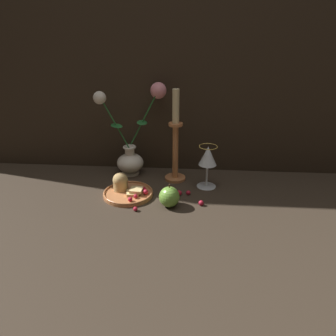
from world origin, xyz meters
TOP-DOWN VIEW (x-y plane):
  - ground_plane at (0.00, 0.00)m, footprint 2.40×2.40m
  - wall_back at (0.00, 0.25)m, footprint 2.40×0.04m
  - vase at (-0.21, 0.17)m, footprint 0.27×0.11m
  - plate_with_pastries at (-0.20, -0.02)m, footprint 0.18×0.18m
  - wine_glass at (0.09, 0.07)m, footprint 0.07×0.07m
  - candlestick at (-0.03, 0.13)m, footprint 0.08×0.08m
  - apple_beside_vase at (-0.04, -0.08)m, footprint 0.07×0.07m
  - berry_near_plate at (-0.15, -0.13)m, footprint 0.01×0.01m
  - berry_front_center at (0.07, -0.07)m, footprint 0.02×0.02m
  - berry_by_glass_stem at (-0.01, -0.01)m, footprint 0.02×0.02m
  - berry_under_candlestick at (0.02, 0.00)m, footprint 0.02×0.02m

SIDE VIEW (x-z plane):
  - ground_plane at x=0.00m, z-range 0.00..0.00m
  - berry_near_plate at x=-0.15m, z-range 0.00..0.01m
  - berry_under_candlestick at x=0.02m, z-range 0.00..0.02m
  - berry_front_center at x=0.07m, z-range 0.00..0.02m
  - berry_by_glass_stem at x=-0.01m, z-range 0.00..0.02m
  - plate_with_pastries at x=-0.20m, z-range -0.02..0.06m
  - apple_beside_vase at x=-0.04m, z-range -0.01..0.08m
  - wine_glass at x=0.09m, z-range 0.04..0.20m
  - vase at x=-0.21m, z-range -0.06..0.31m
  - candlestick at x=-0.03m, z-range -0.03..0.33m
  - wall_back at x=0.00m, z-range 0.00..1.20m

